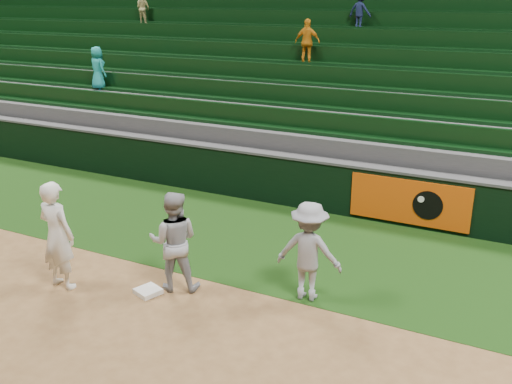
% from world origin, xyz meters
% --- Properties ---
extents(ground, '(70.00, 70.00, 0.00)m').
position_xyz_m(ground, '(0.00, 0.00, 0.00)').
color(ground, brown).
rests_on(ground, ground).
extents(foul_grass, '(36.00, 4.20, 0.01)m').
position_xyz_m(foul_grass, '(0.00, 3.00, 0.00)').
color(foul_grass, black).
rests_on(foul_grass, ground).
extents(first_base, '(0.49, 0.49, 0.09)m').
position_xyz_m(first_base, '(-0.32, 0.04, 0.04)').
color(first_base, white).
rests_on(first_base, ground).
extents(first_baseman, '(0.73, 0.50, 1.94)m').
position_xyz_m(first_baseman, '(-1.83, -0.41, 0.97)').
color(first_baseman, white).
rests_on(first_baseman, ground).
extents(baserunner, '(1.06, 0.97, 1.78)m').
position_xyz_m(baserunner, '(-0.01, 0.43, 0.89)').
color(baserunner, '#A2A4AD').
rests_on(baserunner, ground).
extents(base_coach, '(1.17, 0.75, 1.71)m').
position_xyz_m(base_coach, '(2.19, 1.14, 0.86)').
color(base_coach, gray).
rests_on(base_coach, foul_grass).
extents(field_wall, '(36.00, 0.45, 1.25)m').
position_xyz_m(field_wall, '(0.03, 5.20, 0.63)').
color(field_wall, black).
rests_on(field_wall, ground).
extents(stadium_seating, '(36.00, 5.95, 4.98)m').
position_xyz_m(stadium_seating, '(0.00, 8.97, 1.70)').
color(stadium_seating, '#38393B').
rests_on(stadium_seating, ground).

